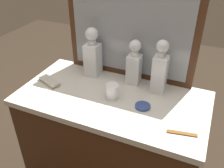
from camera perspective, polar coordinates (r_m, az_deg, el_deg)
dresser at (r=1.67m, az=0.00°, el=-14.52°), size 1.06×0.55×0.83m
dresser_mirror at (r=1.45m, az=4.18°, el=13.94°), size 0.79×0.03×0.69m
crystal_decanter_far_left at (r=1.39m, az=10.90°, el=2.76°), size 0.08×0.08×0.31m
crystal_decanter_left at (r=1.54m, az=-4.46°, el=6.34°), size 0.09×0.09×0.31m
crystal_decanter_right at (r=1.46m, az=5.10°, el=4.03°), size 0.08×0.08×0.28m
crystal_tumbler_left at (r=1.36m, az=0.06°, el=-1.86°), size 0.07×0.07×0.08m
silver_brush_front at (r=1.55m, az=-14.25°, el=0.65°), size 0.18×0.11×0.02m
porcelain_dish at (r=1.32m, az=7.05°, el=-5.07°), size 0.08×0.08×0.01m
tortoiseshell_comb at (r=1.20m, az=15.77°, el=-10.84°), size 0.14×0.04×0.01m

